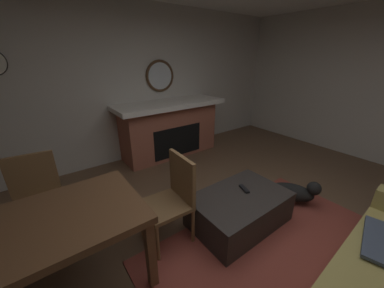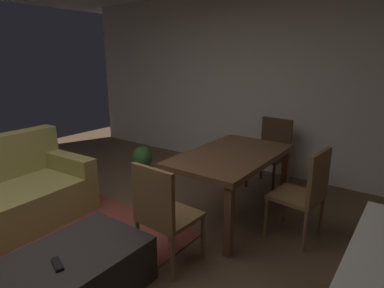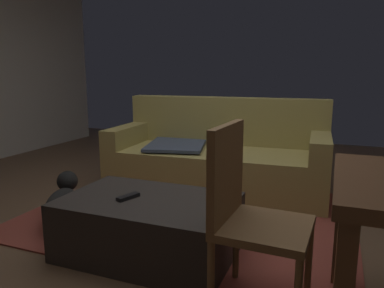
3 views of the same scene
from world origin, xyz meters
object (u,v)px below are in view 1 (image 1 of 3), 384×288
at_px(ottoman_coffee_table, 239,209).
at_px(tv_remote, 244,189).
at_px(small_dog, 295,191).
at_px(fireplace, 170,128).
at_px(dining_table, 37,235).
at_px(dining_chair_south, 36,195).
at_px(dining_chair_west, 173,195).
at_px(round_wall_mirror, 160,76).

distance_m(ottoman_coffee_table, tv_remote, 0.24).
bearing_deg(small_dog, fireplace, -78.62).
relative_size(tv_remote, small_dog, 0.27).
xyz_separation_m(dining_table, dining_chair_south, (-0.01, -0.83, -0.13)).
xyz_separation_m(fireplace, dining_chair_west, (1.10, 1.88, -0.01)).
xyz_separation_m(dining_table, dining_chair_west, (-1.13, 0.00, -0.13)).
height_order(fireplace, dining_chair_west, fireplace).
distance_m(dining_chair_west, small_dog, 1.68).
distance_m(round_wall_mirror, small_dog, 2.98).
height_order(round_wall_mirror, dining_chair_west, round_wall_mirror).
bearing_deg(ottoman_coffee_table, tv_remote, -156.54).
height_order(fireplace, dining_table, fireplace).
height_order(fireplace, tv_remote, fireplace).
xyz_separation_m(fireplace, ottoman_coffee_table, (0.39, 2.17, -0.34)).
relative_size(fireplace, round_wall_mirror, 3.52).
xyz_separation_m(tv_remote, dining_chair_south, (1.95, -1.07, 0.13)).
height_order(round_wall_mirror, ottoman_coffee_table, round_wall_mirror).
xyz_separation_m(round_wall_mirror, dining_chair_west, (1.10, 2.16, -0.96)).
distance_m(fireplace, dining_table, 2.91).
bearing_deg(dining_chair_south, tv_remote, 151.32).
distance_m(round_wall_mirror, dining_chair_south, 2.76).
relative_size(ottoman_coffee_table, tv_remote, 6.85).
distance_m(fireplace, small_dog, 2.42).
xyz_separation_m(dining_table, small_dog, (-2.70, 0.48, -0.47)).
bearing_deg(ottoman_coffee_table, fireplace, -100.27).
height_order(round_wall_mirror, tv_remote, round_wall_mirror).
distance_m(dining_chair_south, small_dog, 3.01).
relative_size(tv_remote, dining_chair_south, 0.17).
bearing_deg(dining_chair_south, ottoman_coffee_table, 148.56).
bearing_deg(tv_remote, dining_chair_west, 2.79).
distance_m(ottoman_coffee_table, dining_chair_south, 2.17).
bearing_deg(round_wall_mirror, small_dog, 100.17).
distance_m(dining_table, small_dog, 2.79).
bearing_deg(fireplace, dining_table, 40.04).
bearing_deg(tv_remote, round_wall_mirror, -77.72).
bearing_deg(small_dog, dining_chair_south, -25.83).
height_order(ottoman_coffee_table, tv_remote, tv_remote).
height_order(ottoman_coffee_table, dining_chair_south, dining_chair_south).
relative_size(dining_chair_west, small_dog, 1.58).
bearing_deg(ottoman_coffee_table, dining_chair_west, -22.23).
relative_size(round_wall_mirror, tv_remote, 3.65).
xyz_separation_m(round_wall_mirror, ottoman_coffee_table, (0.39, 2.45, -1.29)).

